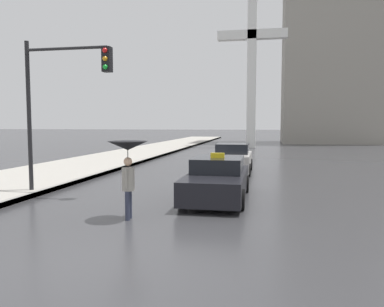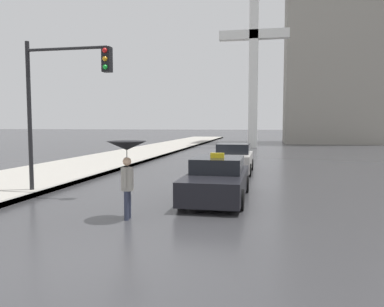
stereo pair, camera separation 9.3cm
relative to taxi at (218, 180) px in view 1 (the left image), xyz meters
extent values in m
plane|color=#38383A|center=(-1.48, -6.28, -0.63)|extent=(300.00, 300.00, 0.00)
cube|color=black|center=(0.00, -0.05, -0.11)|extent=(1.80, 4.63, 0.71)
cube|color=black|center=(0.00, 0.18, 0.48)|extent=(1.58, 2.09, 0.48)
cylinder|color=black|center=(0.86, -1.48, -0.33)|extent=(0.20, 0.60, 0.60)
cylinder|color=black|center=(-0.85, -1.48, -0.33)|extent=(0.20, 0.60, 0.60)
cylinder|color=black|center=(0.86, 1.39, -0.33)|extent=(0.20, 0.60, 0.60)
cylinder|color=black|center=(-0.85, 1.39, -0.33)|extent=(0.20, 0.60, 0.60)
cube|color=yellow|center=(0.00, -0.05, 0.80)|extent=(0.44, 0.16, 0.16)
cube|color=#B7B2AD|center=(-0.07, 6.71, -0.07)|extent=(1.80, 4.03, 0.80)
cube|color=black|center=(-0.07, 6.91, 0.57)|extent=(1.58, 1.81, 0.49)
cylinder|color=black|center=(0.78, 5.46, -0.33)|extent=(0.20, 0.60, 0.60)
cylinder|color=black|center=(-0.93, 5.46, -0.33)|extent=(0.20, 0.60, 0.60)
cylinder|color=black|center=(0.78, 7.96, -0.33)|extent=(0.20, 0.60, 0.60)
cylinder|color=black|center=(-0.93, 7.96, -0.33)|extent=(0.20, 0.60, 0.60)
cylinder|color=#2D3347|center=(-1.91, -3.18, -0.26)|extent=(0.13, 0.13, 0.75)
cylinder|color=#2D3347|center=(-1.94, -2.96, -0.26)|extent=(0.13, 0.13, 0.75)
cylinder|color=gray|center=(-1.93, -3.07, 0.41)|extent=(0.35, 0.35, 0.59)
sphere|color=#DBAD89|center=(-1.93, -3.07, 0.86)|extent=(0.22, 0.22, 0.22)
cylinder|color=gray|center=(-1.91, -3.27, 0.45)|extent=(0.08, 0.08, 0.50)
cylinder|color=gray|center=(-1.95, -2.87, 0.45)|extent=(0.08, 0.08, 0.50)
cone|color=black|center=(-1.93, -3.07, 1.27)|extent=(1.01, 1.01, 0.23)
cylinder|color=black|center=(-1.93, -3.07, 0.94)|extent=(0.02, 0.02, 0.66)
cube|color=#262628|center=(-2.00, -2.79, -0.22)|extent=(0.12, 0.19, 0.28)
cylinder|color=black|center=(-6.40, -0.55, 1.98)|extent=(0.14, 0.14, 5.22)
cylinder|color=black|center=(-4.97, -0.55, 4.29)|extent=(2.87, 0.10, 0.10)
cube|color=black|center=(-3.54, -0.55, 3.89)|extent=(0.28, 0.28, 0.80)
sphere|color=red|center=(-3.54, -0.71, 4.15)|extent=(0.16, 0.16, 0.16)
sphere|color=orange|center=(-3.54, -0.71, 3.89)|extent=(0.16, 0.16, 0.16)
sphere|color=green|center=(-3.54, -0.71, 3.63)|extent=(0.16, 0.16, 0.16)
cube|color=white|center=(0.14, 26.99, 7.30)|extent=(0.90, 0.90, 15.86)
cube|color=white|center=(0.14, 26.99, 10.79)|extent=(6.98, 0.90, 0.90)
camera|label=1|loc=(1.47, -12.06, 1.82)|focal=35.00mm
camera|label=2|loc=(1.56, -12.04, 1.82)|focal=35.00mm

